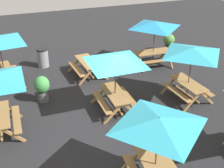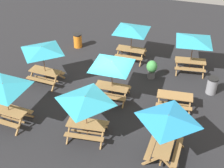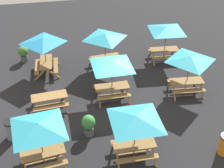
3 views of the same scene
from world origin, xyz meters
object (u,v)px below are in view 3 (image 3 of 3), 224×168
Objects in this scene: potted_plant_1 at (89,124)px; picnic_table_1 at (136,122)px; picnic_table_5 at (166,31)px; potted_plant_0 at (23,53)px; picnic_table_7 at (190,61)px; trash_bin_gray at (12,129)px; picnic_table_4 at (43,43)px; picnic_table_3 at (105,39)px; picnic_table_0 at (50,99)px; picnic_table_6 at (39,129)px; picnic_table_2 at (112,66)px.

picnic_table_1 is at bearing 135.43° from potted_plant_1.
picnic_table_5 is 8.36m from potted_plant_1.
potted_plant_1 reaches higher than potted_plant_0.
picnic_table_7 is (-0.02, 3.67, 0.00)m from picnic_table_5.
trash_bin_gray is 0.94× the size of potted_plant_0.
picnic_table_4 is at bearing 130.63° from potted_plant_0.
picnic_table_4 is 5.81m from trash_bin_gray.
picnic_table_3 is 2.38× the size of trash_bin_gray.
picnic_table_0 is 2.57m from trash_bin_gray.
picnic_table_1 and picnic_table_3 have the same top height.
picnic_table_7 reaches higher than potted_plant_1.
trash_bin_gray is at bearing 41.60° from picnic_table_0.
picnic_table_6 reaches higher than potted_plant_1.
picnic_table_4 is 7.47m from picnic_table_5.
picnic_table_3 reaches higher than potted_plant_1.
picnic_table_2 reaches higher than trash_bin_gray.
picnic_table_7 reaches higher than picnic_table_0.
picnic_table_2 is at bearing 80.23° from picnic_table_3.
picnic_table_3 is 2.25× the size of potted_plant_0.
potted_plant_0 is (4.98, -1.76, -1.39)m from picnic_table_3.
picnic_table_0 is 1.70× the size of potted_plant_1.
picnic_table_7 is at bearing 94.16° from picnic_table_5.
trash_bin_gray is (5.05, 2.12, -1.49)m from picnic_table_2.
picnic_table_7 reaches higher than trash_bin_gray.
picnic_table_4 is (3.57, -0.12, 0.00)m from picnic_table_3.
picnic_table_5 is at bearing 93.07° from picnic_table_4.
picnic_table_6 is at bearing -4.33° from picnic_table_1.
trash_bin_gray is (1.65, 5.36, -1.49)m from picnic_table_4.
picnic_table_4 is 6.27m from potted_plant_1.
picnic_table_7 reaches higher than potted_plant_0.
picnic_table_2 and picnic_table_4 have the same top height.
trash_bin_gray is 3.50m from potted_plant_1.
picnic_table_3 is 1.00× the size of picnic_table_7.
picnic_table_5 is 10.71m from picnic_table_6.
picnic_table_0 is at bearing 106.43° from potted_plant_0.
picnic_table_4 is at bearing -72.81° from potted_plant_1.
potted_plant_0 is at bearing -5.71° from picnic_table_5.
picnic_table_1 is at bearing 66.71° from picnic_table_5.
potted_plant_0 reaches higher than picnic_table_0.
picnic_table_1 is 4.30m from picnic_table_2.
picnic_table_1 is at bearing 90.57° from picnic_table_2.
picnic_table_3 reaches higher than trash_bin_gray.
trash_bin_gray is at bearing 34.98° from picnic_table_5.
picnic_table_5 is at bearing -148.80° from trash_bin_gray.
picnic_table_0 is 0.82× the size of picnic_table_7.
picnic_table_4 is 2.38× the size of trash_bin_gray.
picnic_table_2 is at bearing 178.74° from picnic_table_0.
picnic_table_0 is 0.68× the size of picnic_table_1.
trash_bin_gray is (9.11, 5.52, -1.49)m from picnic_table_5.
picnic_table_1 is 8.65m from picnic_table_5.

